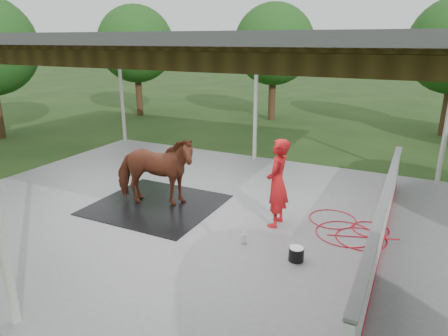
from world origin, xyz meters
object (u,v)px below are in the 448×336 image
at_px(horse, 155,171).
at_px(wash_bucket, 296,254).
at_px(dasher_board, 382,223).
at_px(handler, 277,183).

distance_m(horse, wash_bucket, 4.13).
xyz_separation_m(horse, wash_bucket, (3.93, -1.02, -0.77)).
bearing_deg(dasher_board, handler, 177.37).
distance_m(dasher_board, wash_bucket, 1.86).
height_order(horse, wash_bucket, horse).
bearing_deg(horse, wash_bucket, -122.53).
height_order(dasher_board, horse, horse).
bearing_deg(handler, dasher_board, 85.95).
xyz_separation_m(dasher_board, handler, (-2.22, 0.10, 0.45)).
bearing_deg(wash_bucket, handler, 123.44).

